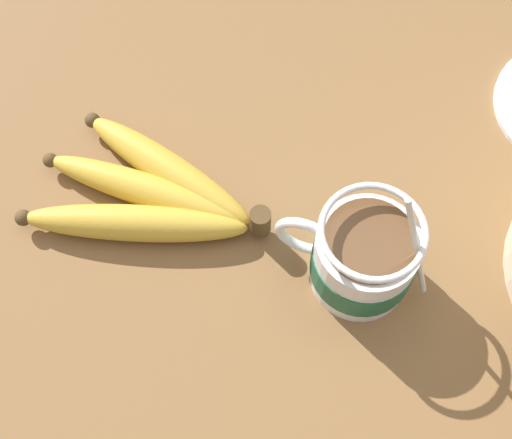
{
  "coord_description": "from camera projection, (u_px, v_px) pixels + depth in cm",
  "views": [
    {
      "loc": [
        -3.51,
        26.98,
        65.29
      ],
      "look_at": [
        5.56,
        0.78,
        8.07
      ],
      "focal_mm": 50.0,
      "sensor_mm": 36.0,
      "label": 1
    }
  ],
  "objects": [
    {
      "name": "banana_bunch",
      "position": [
        150.0,
        196.0,
        0.68
      ],
      "size": [
        23.41,
        15.38,
        4.04
      ],
      "color": "#4C381E",
      "rests_on": "table"
    },
    {
      "name": "coffee_mug",
      "position": [
        362.0,
        258.0,
        0.62
      ],
      "size": [
        14.39,
        9.19,
        16.29
      ],
      "color": "silver",
      "rests_on": "table"
    },
    {
      "name": "table",
      "position": [
        313.0,
        258.0,
        0.69
      ],
      "size": [
        134.35,
        134.35,
        3.68
      ],
      "color": "brown",
      "rests_on": "ground"
    }
  ]
}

